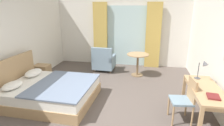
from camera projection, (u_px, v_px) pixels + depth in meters
ground at (98, 114)px, 4.14m from camera, size 5.62×7.89×0.10m
wall_back at (122, 32)px, 7.21m from camera, size 5.22×0.12×2.57m
balcony_glass_door at (126, 36)px, 7.14m from camera, size 1.55×0.02×2.26m
curtain_panel_left at (100, 34)px, 7.21m from camera, size 0.53×0.10×2.39m
curtain_panel_right at (153, 36)px, 6.85m from camera, size 0.55×0.10×2.39m
bed at (49, 91)px, 4.56m from camera, size 2.12×1.73×1.04m
nightstand at (42, 72)px, 5.91m from camera, size 0.47×0.37×0.48m
writing_desk at (206, 93)px, 3.61m from camera, size 0.59×1.41×0.74m
desk_chair at (185, 98)px, 3.69m from camera, size 0.46×0.47×0.92m
desk_lamp at (203, 66)px, 3.87m from camera, size 0.21×0.26×0.48m
closed_book at (213, 96)px, 3.23m from camera, size 0.23×0.26×0.03m
armchair_by_window at (104, 61)px, 6.67m from camera, size 0.74×0.75×0.89m
round_cafe_table at (138, 60)px, 6.16m from camera, size 0.71×0.71×0.74m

